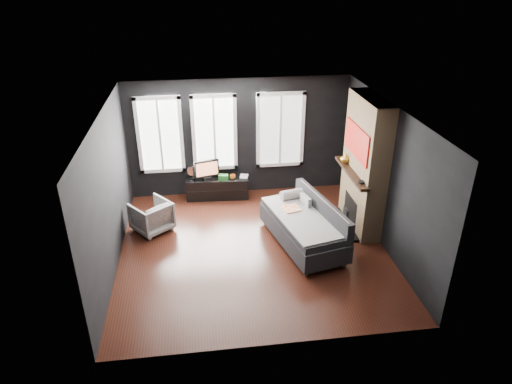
{
  "coord_description": "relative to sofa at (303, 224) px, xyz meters",
  "views": [
    {
      "loc": [
        -0.92,
        -7.29,
        4.89
      ],
      "look_at": [
        0.1,
        0.3,
        1.05
      ],
      "focal_mm": 32.0,
      "sensor_mm": 36.0,
      "label": 1
    }
  ],
  "objects": [
    {
      "name": "fireplace",
      "position": [
        1.33,
        0.57,
        0.9
      ],
      "size": [
        0.7,
        1.62,
        2.7
      ],
      "primitive_type": null,
      "color": "#93724C",
      "rests_on": "floor"
    },
    {
      "name": "floor",
      "position": [
        -0.97,
        -0.03,
        -0.45
      ],
      "size": [
        5.0,
        5.0,
        0.0
      ],
      "primitive_type": "plane",
      "color": "black",
      "rests_on": "ground"
    },
    {
      "name": "storage_box",
      "position": [
        -1.37,
        2.12,
        0.09
      ],
      "size": [
        0.24,
        0.18,
        0.12
      ],
      "primitive_type": "cube",
      "rotation": [
        0.0,
        0.0,
        -0.2
      ],
      "color": "#246625",
      "rests_on": "media_console"
    },
    {
      "name": "mug",
      "position": [
        -1.16,
        2.13,
        0.1
      ],
      "size": [
        0.16,
        0.14,
        0.13
      ],
      "primitive_type": "imported",
      "rotation": [
        0.0,
        0.0,
        -0.38
      ],
      "color": "orange",
      "rests_on": "media_console"
    },
    {
      "name": "stripe_pillow",
      "position": [
        0.14,
        0.42,
        0.2
      ],
      "size": [
        0.17,
        0.35,
        0.34
      ],
      "primitive_type": "cube",
      "rotation": [
        0.0,
        0.0,
        0.27
      ],
      "color": "gray",
      "rests_on": "sofa"
    },
    {
      "name": "mantel_vase",
      "position": [
        1.08,
        1.02,
        0.88
      ],
      "size": [
        0.2,
        0.21,
        0.2
      ],
      "primitive_type": "imported",
      "rotation": [
        0.0,
        0.0,
        -0.02
      ],
      "color": "orange",
      "rests_on": "fireplace"
    },
    {
      "name": "mantel_clock",
      "position": [
        1.08,
        0.02,
        0.8
      ],
      "size": [
        0.13,
        0.13,
        0.04
      ],
      "primitive_type": "cylinder",
      "rotation": [
        0.0,
        0.0,
        0.07
      ],
      "color": "black",
      "rests_on": "fireplace"
    },
    {
      "name": "ceiling",
      "position": [
        -0.97,
        -0.03,
        2.25
      ],
      "size": [
        5.0,
        5.0,
        0.0
      ],
      "primitive_type": "plane",
      "color": "white",
      "rests_on": "ground"
    },
    {
      "name": "wall_back",
      "position": [
        -0.97,
        2.47,
        0.9
      ],
      "size": [
        5.0,
        0.02,
        2.7
      ],
      "primitive_type": "cube",
      "color": "black",
      "rests_on": "ground"
    },
    {
      "name": "sofa",
      "position": [
        0.0,
        0.0,
        0.0
      ],
      "size": [
        1.51,
        2.29,
        0.9
      ],
      "primitive_type": null,
      "rotation": [
        0.0,
        0.0,
        0.23
      ],
      "color": "black",
      "rests_on": "floor"
    },
    {
      "name": "media_console",
      "position": [
        -1.51,
        2.21,
        -0.21
      ],
      "size": [
        1.44,
        0.53,
        0.49
      ],
      "primitive_type": null,
      "rotation": [
        0.0,
        0.0,
        -0.06
      ],
      "color": "black",
      "rests_on": "floor"
    },
    {
      "name": "wall_left",
      "position": [
        -3.47,
        -0.03,
        0.9
      ],
      "size": [
        0.02,
        5.0,
        2.7
      ],
      "primitive_type": "cube",
      "color": "black",
      "rests_on": "ground"
    },
    {
      "name": "windows",
      "position": [
        -1.42,
        2.43,
        1.93
      ],
      "size": [
        4.0,
        0.16,
        1.76
      ],
      "primitive_type": null,
      "color": "white",
      "rests_on": "wall_back"
    },
    {
      "name": "monitor",
      "position": [
        -1.74,
        2.19,
        0.3
      ],
      "size": [
        0.6,
        0.27,
        0.52
      ],
      "primitive_type": null,
      "rotation": [
        0.0,
        0.0,
        0.25
      ],
      "color": "black",
      "rests_on": "media_console"
    },
    {
      "name": "armchair",
      "position": [
        -2.92,
        0.91,
        -0.1
      ],
      "size": [
        0.94,
        0.93,
        0.71
      ],
      "primitive_type": "imported",
      "rotation": [
        0.0,
        0.0,
        -2.48
      ],
      "color": "white",
      "rests_on": "floor"
    },
    {
      "name": "wall_right",
      "position": [
        1.53,
        -0.03,
        0.9
      ],
      "size": [
        0.02,
        5.0,
        2.7
      ],
      "primitive_type": "cube",
      "color": "black",
      "rests_on": "ground"
    },
    {
      "name": "desk_fan",
      "position": [
        -2.06,
        2.24,
        0.2
      ],
      "size": [
        0.26,
        0.26,
        0.32
      ],
      "primitive_type": null,
      "rotation": [
        0.0,
        0.0,
        0.14
      ],
      "color": "gray",
      "rests_on": "media_console"
    },
    {
      "name": "book",
      "position": [
        -0.98,
        2.22,
        0.16
      ],
      "size": [
        0.18,
        0.06,
        0.25
      ],
      "primitive_type": "imported",
      "rotation": [
        0.0,
        0.0,
        -0.22
      ],
      "color": "#B1A88B",
      "rests_on": "media_console"
    }
  ]
}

